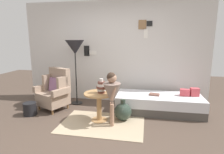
{
  "coord_description": "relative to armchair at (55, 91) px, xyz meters",
  "views": [
    {
      "loc": [
        0.88,
        -2.86,
        1.65
      ],
      "look_at": [
        0.15,
        0.95,
        0.85
      ],
      "focal_mm": 29.7,
      "sensor_mm": 36.0,
      "label": 1
    }
  ],
  "objects": [
    {
      "name": "vase_striped",
      "position": [
        1.25,
        -0.45,
        0.27
      ],
      "size": [
        0.2,
        0.2,
        0.29
      ],
      "color": "brown",
      "rests_on": "side_table"
    },
    {
      "name": "pillow_head",
      "position": [
        3.19,
        0.32,
        0.05
      ],
      "size": [
        0.19,
        0.14,
        0.18
      ],
      "primitive_type": "cube",
      "rotation": [
        0.0,
        0.0,
        0.09
      ],
      "color": "#D64C56",
      "rests_on": "daybed"
    },
    {
      "name": "person_child",
      "position": [
        1.5,
        -0.63,
        0.22
      ],
      "size": [
        0.34,
        0.34,
        1.05
      ],
      "color": "#A37A60",
      "rests_on": "ground"
    },
    {
      "name": "book_on_daybed",
      "position": [
        2.32,
        0.22,
        -0.02
      ],
      "size": [
        0.24,
        0.19,
        0.03
      ],
      "primitive_type": "cube",
      "rotation": [
        0.0,
        0.0,
        -0.14
      ],
      "color": "brown",
      "rests_on": "daybed"
    },
    {
      "name": "side_table",
      "position": [
        1.2,
        -0.46,
        -0.01
      ],
      "size": [
        0.61,
        0.61,
        0.59
      ],
      "color": "tan",
      "rests_on": "ground"
    },
    {
      "name": "magazine_basket",
      "position": [
        -0.37,
        -0.47,
        -0.3
      ],
      "size": [
        0.28,
        0.28,
        0.28
      ],
      "primitive_type": "cylinder",
      "color": "black",
      "rests_on": "ground"
    },
    {
      "name": "gallery_wall",
      "position": [
        1.25,
        0.89,
        0.86
      ],
      "size": [
        4.8,
        0.12,
        2.6
      ],
      "color": "silver",
      "rests_on": "ground"
    },
    {
      "name": "rug",
      "position": [
        1.3,
        -0.61,
        -0.43
      ],
      "size": [
        1.62,
        1.11,
        0.01
      ],
      "primitive_type": "cube",
      "color": "tan",
      "rests_on": "ground"
    },
    {
      "name": "daybed",
      "position": [
        2.42,
        0.24,
        -0.24
      ],
      "size": [
        1.91,
        0.81,
        0.4
      ],
      "color": "#4C4742",
      "rests_on": "ground"
    },
    {
      "name": "demijohn_near",
      "position": [
        1.68,
        -0.35,
        -0.25
      ],
      "size": [
        0.36,
        0.36,
        0.44
      ],
      "color": "#2D3D33",
      "rests_on": "ground"
    },
    {
      "name": "pillow_mid",
      "position": [
        2.98,
        0.3,
        0.04
      ],
      "size": [
        0.21,
        0.14,
        0.15
      ],
      "primitive_type": "cube",
      "rotation": [
        0.0,
        0.0,
        -0.11
      ],
      "color": "#D64C56",
      "rests_on": "daybed"
    },
    {
      "name": "ground_plane",
      "position": [
        1.25,
        -1.06,
        -0.44
      ],
      "size": [
        12.0,
        12.0,
        0.0
      ],
      "primitive_type": "plane",
      "color": "#4C3D33"
    },
    {
      "name": "armchair",
      "position": [
        0.0,
        0.0,
        0.0
      ],
      "size": [
        0.89,
        0.79,
        0.97
      ],
      "color": "olive",
      "rests_on": "ground"
    },
    {
      "name": "floor_lamp",
      "position": [
        0.37,
        0.44,
        0.97
      ],
      "size": [
        0.47,
        0.47,
        1.62
      ],
      "color": "black",
      "rests_on": "ground"
    }
  ]
}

